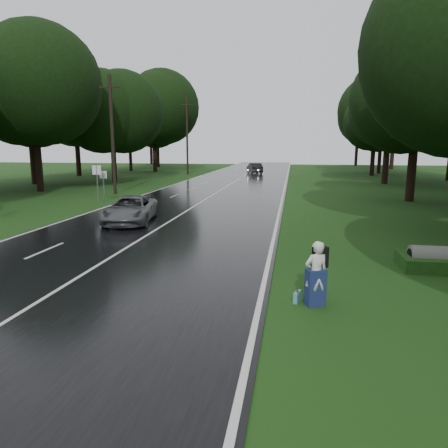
{
  "coord_description": "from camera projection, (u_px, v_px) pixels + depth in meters",
  "views": [
    {
      "loc": [
        6.55,
        -12.14,
        4.11
      ],
      "look_at": [
        3.96,
        3.19,
        1.1
      ],
      "focal_mm": 32.58,
      "sensor_mm": 36.0,
      "label": 1
    }
  ],
  "objects": [
    {
      "name": "tree_left_e",
      "position": [
        115.0,
        182.0,
        46.61
      ],
      "size": [
        8.4,
        8.4,
        13.12
      ],
      "primitive_type": null,
      "color": "black",
      "rests_on": "ground"
    },
    {
      "name": "culvert",
      "position": [
        433.0,
        269.0,
        13.78
      ],
      "size": [
        1.59,
        0.79,
        0.79
      ],
      "primitive_type": "cylinder",
      "rotation": [
        0.0,
        1.57,
        0.0
      ],
      "color": "slate",
      "rests_on": "ground"
    },
    {
      "name": "suitcase",
      "position": [
        297.0,
        297.0,
        10.84
      ],
      "size": [
        0.22,
        0.42,
        0.29
      ],
      "primitive_type": "cube",
      "rotation": [
        0.0,
        0.0,
        6.0
      ],
      "color": "teal",
      "rests_on": "ground"
    },
    {
      "name": "utility_pole_far",
      "position": [
        188.0,
        174.0,
        58.94
      ],
      "size": [
        1.8,
        0.28,
        10.86
      ],
      "primitive_type": null,
      "color": "black",
      "rests_on": "ground"
    },
    {
      "name": "tree_right_f",
      "position": [
        371.0,
        176.0,
        56.04
      ],
      "size": [
        8.26,
        8.26,
        12.9
      ],
      "primitive_type": null,
      "color": "black",
      "rests_on": "ground"
    },
    {
      "name": "road_sign_b",
      "position": [
        105.0,
        202.0,
        30.2
      ],
      "size": [
        0.55,
        0.1,
        2.28
      ],
      "primitive_type": null,
      "color": "white",
      "rests_on": "ground"
    },
    {
      "name": "road",
      "position": [
        210.0,
        197.0,
        32.97
      ],
      "size": [
        12.0,
        140.0,
        0.04
      ],
      "primitive_type": "cube",
      "color": "black",
      "rests_on": "ground"
    },
    {
      "name": "tree_left_f",
      "position": [
        155.0,
        172.0,
        64.69
      ],
      "size": [
        10.86,
        10.86,
        16.97
      ],
      "primitive_type": null,
      "color": "black",
      "rests_on": "ground"
    },
    {
      "name": "road_sign_a",
      "position": [
        99.0,
        204.0,
        29.26
      ],
      "size": [
        0.66,
        0.1,
        2.73
      ],
      "primitive_type": null,
      "color": "white",
      "rests_on": "ground"
    },
    {
      "name": "grey_car",
      "position": [
        130.0,
        209.0,
        21.76
      ],
      "size": [
        3.13,
        5.35,
        1.4
      ],
      "primitive_type": "imported",
      "rotation": [
        0.0,
        0.0,
        0.17
      ],
      "color": "#535558",
      "rests_on": "road"
    },
    {
      "name": "lane_center",
      "position": [
        210.0,
        196.0,
        32.96
      ],
      "size": [
        0.12,
        140.0,
        0.01
      ],
      "primitive_type": "cube",
      "color": "silver",
      "rests_on": "road"
    },
    {
      "name": "tree_right_d",
      "position": [
        409.0,
        201.0,
        30.53
      ],
      "size": [
        8.48,
        8.48,
        13.24
      ],
      "primitive_type": null,
      "color": "black",
      "rests_on": "ground"
    },
    {
      "name": "far_car",
      "position": [
        254.0,
        168.0,
        60.43
      ],
      "size": [
        2.92,
        4.87,
        1.52
      ],
      "primitive_type": "imported",
      "rotation": [
        0.0,
        0.0,
        3.45
      ],
      "color": "black",
      "rests_on": "road"
    },
    {
      "name": "ground",
      "position": [
        92.0,
        270.0,
        13.61
      ],
      "size": [
        160.0,
        160.0,
        0.0
      ],
      "primitive_type": "plane",
      "color": "#1B4013",
      "rests_on": "ground"
    },
    {
      "name": "tree_left_d",
      "position": [
        41.0,
        191.0,
        37.1
      ],
      "size": [
        10.34,
        10.34,
        16.15
      ],
      "primitive_type": null,
      "color": "black",
      "rests_on": "ground"
    },
    {
      "name": "tree_right_e",
      "position": [
        384.0,
        184.0,
        44.39
      ],
      "size": [
        9.14,
        9.14,
        14.28
      ],
      "primitive_type": null,
      "color": "black",
      "rests_on": "ground"
    },
    {
      "name": "utility_pole_mid",
      "position": [
        115.0,
        194.0,
        35.0
      ],
      "size": [
        1.8,
        0.28,
        9.8
      ],
      "primitive_type": null,
      "color": "black",
      "rests_on": "ground"
    },
    {
      "name": "hitchhiker",
      "position": [
        316.0,
        276.0,
        10.51
      ],
      "size": [
        0.74,
        0.72,
        1.72
      ],
      "color": "silver",
      "rests_on": "ground"
    }
  ]
}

